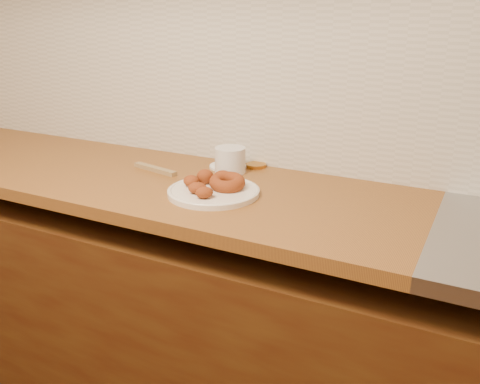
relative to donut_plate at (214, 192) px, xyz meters
The scene contains 11 objects.
wall_back 0.59m from the donut_plate, 71.94° to the left, with size 4.00×0.02×2.70m, color #C8B295.
base_cabinet 0.54m from the donut_plate, 26.22° to the left, with size 3.60×0.60×0.77m, color #492D0F.
butcher_block 0.53m from the donut_plate, behind, with size 2.30×0.62×0.04m, color brown.
backsplash 0.48m from the donut_plate, 71.37° to the left, with size 3.60×0.02×0.60m, color beige.
donut_plate is the anchor object (origin of this frame).
ring_donut 0.05m from the donut_plate, 43.13° to the left, with size 0.11×0.11×0.04m, color brown.
fried_dough_chunks 0.04m from the donut_plate, 167.49° to the left, with size 0.16×0.22×0.05m.
plastic_tub 0.23m from the donut_plate, 105.50° to the left, with size 0.10×0.10×0.09m, color silver.
tub_lid 0.29m from the donut_plate, 109.79° to the left, with size 0.13×0.13×0.01m, color white.
brass_jar_lid 0.32m from the donut_plate, 91.64° to the left, with size 0.07×0.07×0.01m, color #B77B2B.
wooden_utensil 0.32m from the donut_plate, 159.37° to the left, with size 0.19×0.02×0.01m, color olive.
Camera 1 is at (0.61, 0.39, 1.42)m, focal length 38.00 mm.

